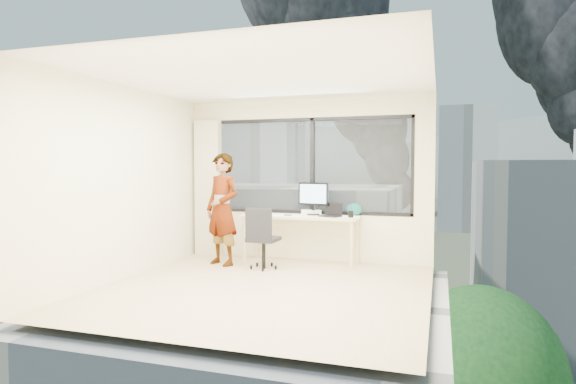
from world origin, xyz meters
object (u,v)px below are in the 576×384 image
at_px(monitor, 313,198).
at_px(laptop, 330,210).
at_px(game_console, 311,212).
at_px(handbag, 354,209).
at_px(person, 222,209).
at_px(desk, 301,239).
at_px(chair, 264,237).

relative_size(monitor, laptop, 1.64).
height_order(monitor, game_console, monitor).
relative_size(game_console, laptop, 0.94).
bearing_deg(monitor, game_console, 137.87).
bearing_deg(handbag, person, -138.59).
height_order(desk, laptop, laptop).
bearing_deg(monitor, desk, -127.36).
bearing_deg(chair, monitor, 52.92).
height_order(desk, monitor, monitor).
bearing_deg(desk, laptop, -4.84).
bearing_deg(desk, monitor, 39.21).
relative_size(chair, monitor, 1.79).
distance_m(chair, person, 0.81).
bearing_deg(game_console, handbag, -20.72).
xyz_separation_m(game_console, handbag, (0.70, 0.01, 0.06)).
height_order(chair, person, person).
bearing_deg(person, chair, 15.01).
distance_m(monitor, handbag, 0.66).
height_order(chair, monitor, monitor).
distance_m(desk, chair, 0.71).
bearing_deg(monitor, person, -140.11).
bearing_deg(handbag, monitor, -150.64).
bearing_deg(laptop, person, -143.66).
xyz_separation_m(chair, laptop, (0.88, 0.54, 0.38)).
xyz_separation_m(desk, chair, (-0.41, -0.58, 0.09)).
xyz_separation_m(game_console, laptop, (0.37, -0.27, 0.06)).
distance_m(monitor, laptop, 0.39).
relative_size(desk, game_console, 6.02).
distance_m(game_console, handbag, 0.70).
distance_m(desk, game_console, 0.48).
bearing_deg(handbag, chair, -125.55).
xyz_separation_m(laptop, handbag, (0.32, 0.28, -0.00)).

